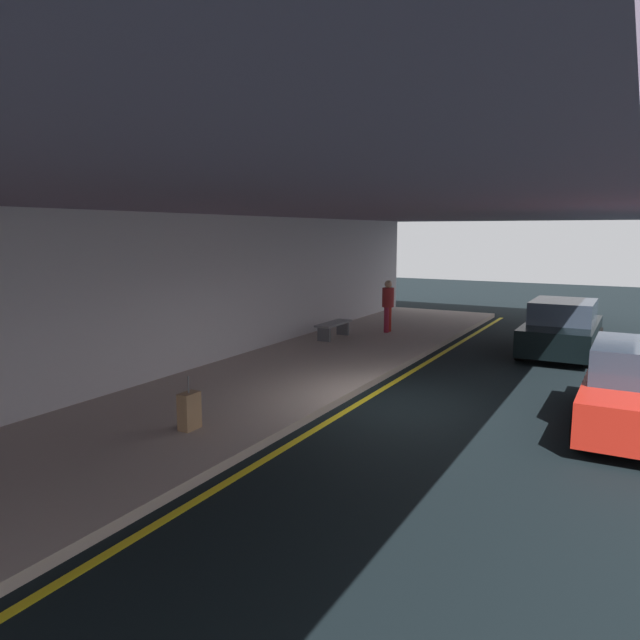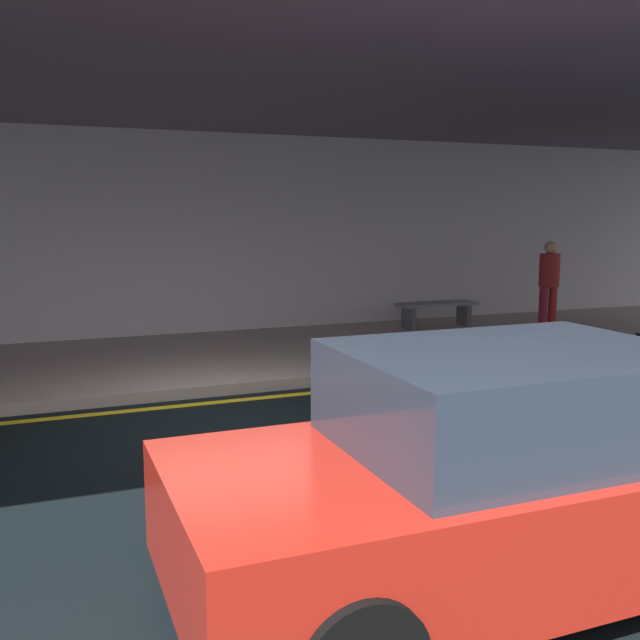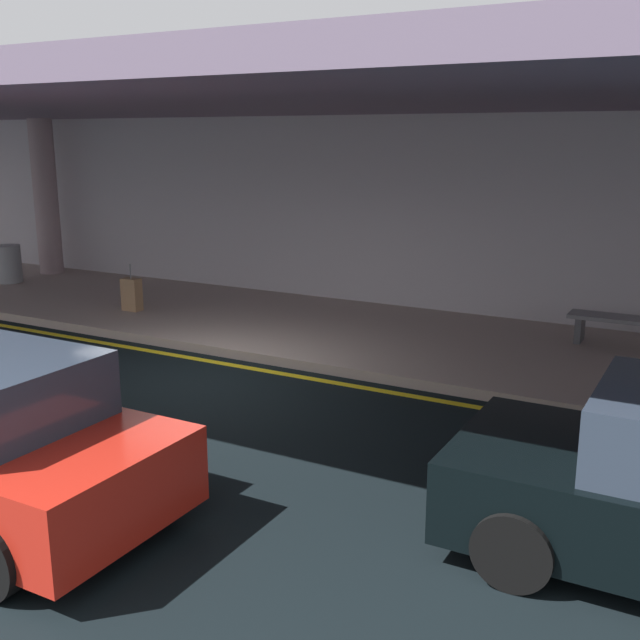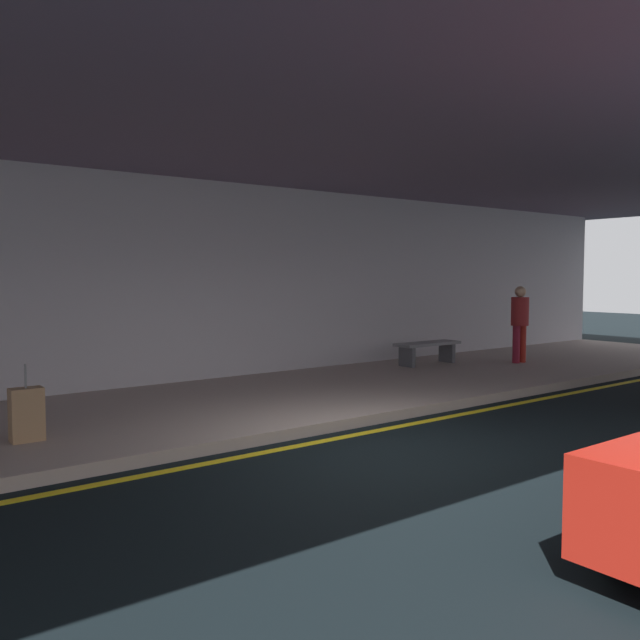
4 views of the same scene
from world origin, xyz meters
TOP-DOWN VIEW (x-y plane):
  - ground_plane at (0.00, 0.00)m, footprint 60.00×60.00m
  - sidewalk at (0.00, 3.10)m, footprint 26.00×4.20m
  - lane_stripe_yellow at (0.00, 0.72)m, footprint 26.00×0.14m
  - support_column_left_mid at (-8.00, 4.54)m, footprint 0.56×0.56m
  - ceiling_overhang at (0.00, 2.60)m, footprint 28.00×13.20m
  - terminal_back_wall at (0.00, 5.35)m, footprint 26.00×0.30m
  - suitcase_upright_primary at (-3.41, 2.35)m, footprint 0.36×0.22m
  - bench_metal at (5.15, 4.12)m, footprint 1.60×0.50m
  - trash_bin_steel at (-7.85, 3.19)m, footprint 0.56×0.56m

SIDE VIEW (x-z plane):
  - ground_plane at x=0.00m, z-range 0.00..0.00m
  - lane_stripe_yellow at x=0.00m, z-range 0.00..0.01m
  - sidewalk at x=0.00m, z-range 0.00..0.15m
  - suitcase_upright_primary at x=-3.41m, z-range 0.01..0.91m
  - bench_metal at x=5.15m, z-range 0.26..0.74m
  - trash_bin_steel at x=-7.85m, z-range 0.15..1.00m
  - terminal_back_wall at x=0.00m, z-range 0.00..3.80m
  - support_column_left_mid at x=-8.00m, z-range 0.15..3.80m
  - ceiling_overhang at x=0.00m, z-range 3.80..4.10m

